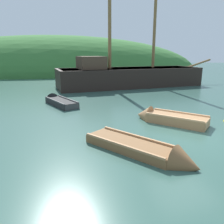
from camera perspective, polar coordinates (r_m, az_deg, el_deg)
The scene contains 6 objects.
ground_plane at distance 9.24m, azimuth 18.29°, elevation -5.84°, with size 120.00×120.00×0.00m, color #33564C.
shore_hill at distance 38.59m, azimuth -13.41°, elevation 9.70°, with size 48.71×18.11×11.79m, color #387033.
sailing_ship at distance 21.99m, azimuth 4.15°, elevation 8.21°, with size 16.53×5.61×11.12m.
rowboat_outer_left at distance 10.78m, azimuth 13.69°, elevation -1.76°, with size 3.02×3.13×1.01m.
rowboat_portside at distance 14.67m, azimuth -13.57°, elevation 2.45°, with size 2.27×3.68×0.90m.
rowboat_outer_right at distance 7.31m, azimuth 8.95°, elevation -10.09°, with size 3.17×3.77×1.00m.
Camera 1 is at (-4.68, -7.33, 3.13)m, focal length 36.00 mm.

